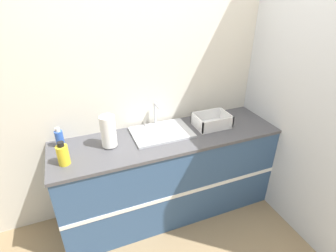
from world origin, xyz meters
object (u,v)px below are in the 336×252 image
(paper_towel_roll, at_px, (108,131))
(bottle_blue, at_px, (60,138))
(dish_rack, at_px, (212,122))
(bottle_yellow, at_px, (63,154))
(sink, at_px, (161,131))

(paper_towel_roll, xyz_separation_m, bottle_blue, (-0.39, 0.15, -0.06))
(dish_rack, distance_m, bottle_yellow, 1.37)
(paper_towel_roll, xyz_separation_m, dish_rack, (0.99, 0.00, -0.10))
(sink, bearing_deg, paper_towel_roll, -173.82)
(sink, bearing_deg, bottle_yellow, -168.38)
(dish_rack, relative_size, bottle_blue, 1.86)
(bottle_yellow, bearing_deg, paper_towel_roll, 18.44)
(sink, height_order, dish_rack, sink)
(dish_rack, xyz_separation_m, bottle_yellow, (-1.37, -0.12, 0.04))
(sink, relative_size, bottle_blue, 3.02)
(bottle_yellow, bearing_deg, sink, 11.62)
(dish_rack, xyz_separation_m, bottle_blue, (-1.38, 0.15, 0.04))
(bottle_blue, bearing_deg, dish_rack, -6.13)
(dish_rack, bearing_deg, bottle_blue, 173.87)
(dish_rack, bearing_deg, bottle_yellow, -174.77)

